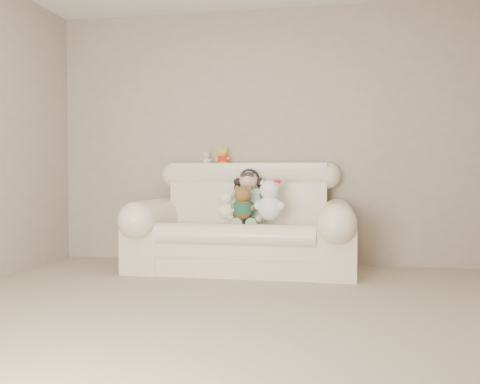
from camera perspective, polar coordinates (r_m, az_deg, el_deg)
name	(u,v)px	position (r m, az deg, el deg)	size (l,w,h in m)	color
floor	(215,335)	(3.11, -2.73, -15.21)	(5.00, 5.00, 0.00)	tan
wall_back	(270,137)	(5.45, 3.29, 6.00)	(4.50, 4.50, 0.00)	#B1A18C
sofa	(242,216)	(4.98, 0.21, -2.66)	(2.10, 0.95, 1.03)	beige
seated_child	(249,197)	(5.04, 0.94, -0.52)	(0.33, 0.41, 0.56)	#2A7644
brown_teddy	(243,199)	(4.85, 0.33, -0.80)	(0.23, 0.18, 0.37)	brown
white_cat	(270,196)	(4.78, 3.22, -0.39)	(0.28, 0.22, 0.44)	silver
cream_teddy	(226,202)	(4.87, -1.50, -1.13)	(0.20, 0.15, 0.31)	white
yellow_mini_bear	(223,154)	(5.40, -1.84, 4.11)	(0.14, 0.11, 0.22)	yellow
grey_mini_plush	(207,157)	(5.43, -3.60, 3.80)	(0.10, 0.08, 0.16)	silver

